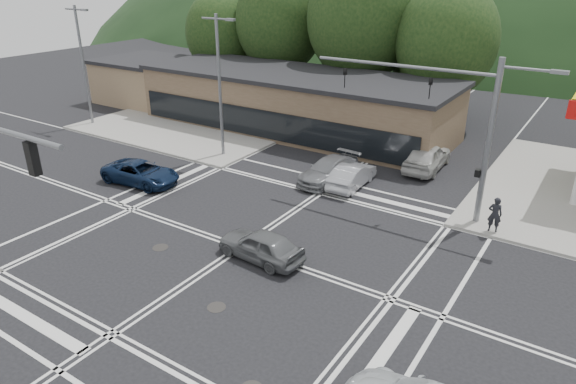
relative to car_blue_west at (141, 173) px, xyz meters
The scene contains 19 objects.
ground 9.83m from the car_blue_west, 16.20° to the right, with size 120.00×120.00×0.00m, color black.
sidewalk_nw 13.48m from the car_blue_west, 114.46° to the left, with size 16.00×16.00×0.15m, color gray.
commercial_row 14.40m from the car_blue_west, 84.30° to the left, with size 24.00×8.00×4.00m, color brown.
commercial_nw 20.43m from the car_blue_west, 135.63° to the left, with size 8.00×7.00×3.60m, color #846B4F.
hill_north 87.77m from the car_blue_west, 83.84° to the left, with size 252.00×126.00×140.00m, color black.
tree_n_a 22.70m from the car_blue_west, 102.15° to the left, with size 8.00×8.00×11.75m.
tree_n_b 22.69m from the car_blue_west, 80.86° to the left, with size 9.00×9.00×12.98m.
tree_n_c 24.39m from the car_blue_west, 63.89° to the left, with size 7.60×7.60×10.87m.
tree_n_d 23.44m from the car_blue_west, 117.57° to the left, with size 6.80×6.80×9.76m.
tree_n_e 27.12m from the car_blue_west, 73.63° to the left, with size 8.40×8.40×11.98m.
streetlight_nw 7.72m from the car_blue_west, 81.08° to the left, with size 2.50×0.25×9.00m.
streetlight_w 14.67m from the car_blue_west, 153.42° to the left, with size 2.50×0.25×9.00m.
signal_mast_ne 17.81m from the car_blue_west, 18.45° to the left, with size 11.65×0.30×8.00m.
car_blue_west is the anchor object (origin of this frame).
car_grey_center 11.20m from the car_blue_west, 15.74° to the right, with size 1.59×3.95×1.35m, color #5D5F62.
car_queue_a 12.16m from the car_blue_west, 31.00° to the left, with size 1.41×4.04×1.33m, color #9FA0A6.
car_queue_b 17.26m from the car_blue_west, 40.74° to the left, with size 1.96×4.87×1.66m, color #B2B1AD.
car_northbound 10.90m from the car_blue_west, 35.06° to the left, with size 1.88×4.64×1.35m, color slate.
pedestrian 19.16m from the car_blue_west, 14.40° to the left, with size 0.63×0.41×1.73m, color black.
Camera 1 is at (12.79, -15.64, 11.56)m, focal length 32.00 mm.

